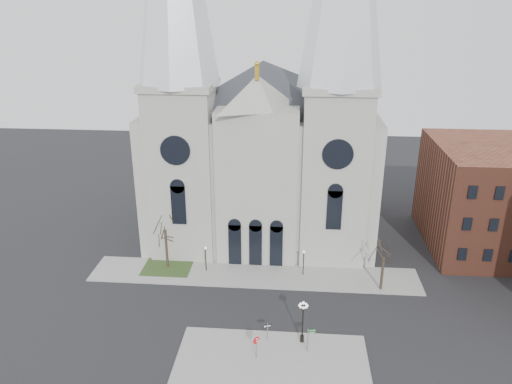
# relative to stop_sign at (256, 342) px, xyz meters

# --- Properties ---
(ground) EXTENTS (160.00, 160.00, 0.00)m
(ground) POSITION_rel_stop_sign_xyz_m (-1.52, 4.16, -1.92)
(ground) COLOR black
(ground) RESTS_ON ground
(sidewalk_near) EXTENTS (18.00, 10.00, 0.14)m
(sidewalk_near) POSITION_rel_stop_sign_xyz_m (1.48, -0.84, -1.85)
(sidewalk_near) COLOR gray
(sidewalk_near) RESTS_ON ground
(sidewalk_far) EXTENTS (40.00, 6.00, 0.14)m
(sidewalk_far) POSITION_rel_stop_sign_xyz_m (-1.52, 15.16, -1.85)
(sidewalk_far) COLOR gray
(sidewalk_far) RESTS_ON ground
(grass_patch) EXTENTS (6.00, 5.00, 0.18)m
(grass_patch) POSITION_rel_stop_sign_xyz_m (-12.52, 16.16, -1.83)
(grass_patch) COLOR #273F1B
(grass_patch) RESTS_ON ground
(cathedral) EXTENTS (33.00, 26.66, 54.00)m
(cathedral) POSITION_rel_stop_sign_xyz_m (-1.52, 27.02, 16.56)
(cathedral) COLOR #9E9C93
(cathedral) RESTS_ON ground
(bg_building_brick) EXTENTS (14.00, 18.00, 14.00)m
(bg_building_brick) POSITION_rel_stop_sign_xyz_m (28.48, 26.16, 5.08)
(bg_building_brick) COLOR brown
(bg_building_brick) RESTS_ON ground
(tree_left) EXTENTS (3.20, 3.20, 7.50)m
(tree_left) POSITION_rel_stop_sign_xyz_m (-12.52, 16.16, 3.66)
(tree_left) COLOR black
(tree_left) RESTS_ON ground
(tree_right) EXTENTS (3.20, 3.20, 6.00)m
(tree_right) POSITION_rel_stop_sign_xyz_m (13.48, 13.16, 2.54)
(tree_right) COLOR black
(tree_right) RESTS_ON ground
(ped_lamp_left) EXTENTS (0.32, 0.32, 3.26)m
(ped_lamp_left) POSITION_rel_stop_sign_xyz_m (-7.52, 15.66, 0.41)
(ped_lamp_left) COLOR black
(ped_lamp_left) RESTS_ON sidewalk_far
(ped_lamp_right) EXTENTS (0.32, 0.32, 3.26)m
(ped_lamp_right) POSITION_rel_stop_sign_xyz_m (4.48, 15.66, 0.41)
(ped_lamp_right) COLOR black
(ped_lamp_right) RESTS_ON sidewalk_far
(stop_sign) EXTENTS (0.86, 0.32, 2.50)m
(stop_sign) POSITION_rel_stop_sign_xyz_m (0.00, 0.00, 0.00)
(stop_sign) COLOR slate
(stop_sign) RESTS_ON sidewalk_near
(globe_lamp) EXTENTS (1.01, 1.01, 4.61)m
(globe_lamp) POSITION_rel_stop_sign_xyz_m (4.29, 2.79, 1.11)
(globe_lamp) COLOR black
(globe_lamp) RESTS_ON sidewalk_near
(one_way_sign) EXTENTS (0.80, 0.33, 1.90)m
(one_way_sign) POSITION_rel_stop_sign_xyz_m (0.90, 2.76, -0.47)
(one_way_sign) COLOR slate
(one_way_sign) RESTS_ON sidewalk_near
(street_name_sign) EXTENTS (0.77, 0.27, 2.50)m
(street_name_sign) POSITION_rel_stop_sign_xyz_m (4.88, 1.42, -0.33)
(street_name_sign) COLOR slate
(street_name_sign) RESTS_ON sidewalk_near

